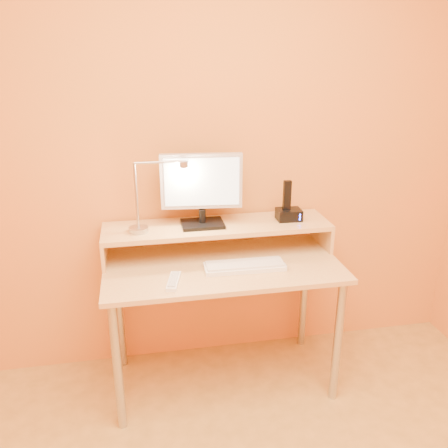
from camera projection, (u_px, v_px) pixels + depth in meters
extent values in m
cube|color=orange|center=(211.00, 149.00, 2.52)|extent=(3.00, 0.04, 2.50)
cylinder|color=#AEAEB3|center=(118.00, 368.00, 2.21)|extent=(0.04, 0.04, 0.69)
cylinder|color=#AEAEB3|center=(338.00, 342.00, 2.40)|extent=(0.04, 0.04, 0.69)
cylinder|color=#AEAEB3|center=(119.00, 313.00, 2.67)|extent=(0.04, 0.04, 0.69)
cylinder|color=#AEAEB3|center=(304.00, 295.00, 2.86)|extent=(0.04, 0.04, 0.69)
cube|color=#D6BB74|center=(223.00, 266.00, 2.41)|extent=(1.20, 0.60, 0.02)
cube|color=#D6BB74|center=(104.00, 249.00, 2.42)|extent=(0.02, 0.30, 0.14)
cube|color=#D6BB74|center=(322.00, 233.00, 2.63)|extent=(0.02, 0.30, 0.14)
cube|color=#D6BB74|center=(217.00, 227.00, 2.49)|extent=(1.20, 0.30, 0.02)
cube|color=black|center=(202.00, 224.00, 2.47)|extent=(0.22, 0.16, 0.02)
cylinder|color=black|center=(202.00, 216.00, 2.46)|extent=(0.04, 0.04, 0.07)
cube|color=silver|center=(201.00, 181.00, 2.40)|extent=(0.42, 0.08, 0.28)
cube|color=black|center=(201.00, 180.00, 2.42)|extent=(0.37, 0.05, 0.24)
cube|color=white|center=(202.00, 182.00, 2.38)|extent=(0.38, 0.04, 0.25)
cylinder|color=#AEAEB3|center=(139.00, 230.00, 2.38)|extent=(0.10, 0.10, 0.02)
cylinder|color=#AEAEB3|center=(136.00, 196.00, 2.32)|extent=(0.01, 0.01, 0.33)
cylinder|color=#AEAEB3|center=(159.00, 162.00, 2.29)|extent=(0.24, 0.01, 0.01)
cylinder|color=#AEAEB3|center=(184.00, 164.00, 2.31)|extent=(0.04, 0.04, 0.03)
cylinder|color=#FFEAC6|center=(184.00, 167.00, 2.32)|extent=(0.03, 0.03, 0.00)
cube|color=black|center=(289.00, 214.00, 2.55)|extent=(0.13, 0.10, 0.06)
cube|color=black|center=(287.00, 195.00, 2.51)|extent=(0.04, 0.03, 0.16)
cube|color=#3241FA|center=(300.00, 217.00, 2.51)|extent=(0.01, 0.00, 0.04)
cube|color=white|center=(245.00, 267.00, 2.35)|extent=(0.41, 0.14, 0.02)
ellipsoid|color=silver|center=(280.00, 264.00, 2.36)|extent=(0.08, 0.11, 0.03)
cube|color=white|center=(174.00, 281.00, 2.21)|extent=(0.09, 0.18, 0.02)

